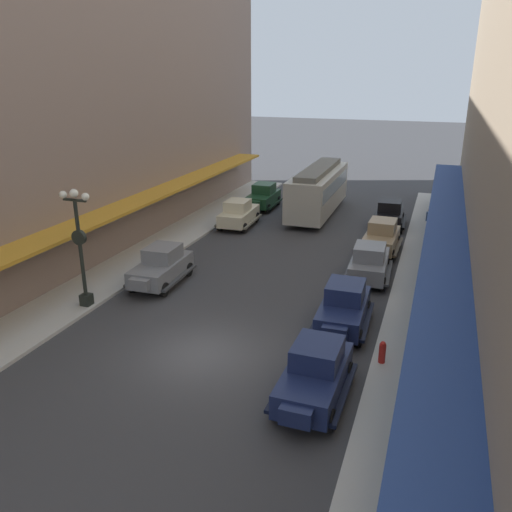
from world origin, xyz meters
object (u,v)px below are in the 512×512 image
(parked_car_1, at_px, (263,196))
(pedestrian_1, at_px, (429,221))
(parked_car_4, at_px, (315,372))
(parked_car_5, at_px, (381,236))
(fire_hydrant, at_px, (382,352))
(parked_car_3, at_px, (389,213))
(parked_car_0, at_px, (369,261))
(streetcar, at_px, (318,189))
(lamp_post_with_clock, at_px, (80,243))
(parked_car_6, at_px, (239,213))
(parked_car_2, at_px, (161,265))
(parked_car_7, at_px, (344,306))
(pedestrian_0, at_px, (439,247))

(parked_car_1, bearing_deg, pedestrian_1, -15.29)
(parked_car_4, xyz_separation_m, parked_car_5, (0.23, 15.14, 0.00))
(parked_car_1, height_order, fire_hydrant, parked_car_1)
(parked_car_3, xyz_separation_m, parked_car_5, (0.12, -5.43, 0.00))
(parked_car_0, distance_m, streetcar, 12.54)
(lamp_post_with_clock, bearing_deg, pedestrian_1, 49.68)
(parked_car_0, bearing_deg, fire_hydrant, -78.71)
(parked_car_6, bearing_deg, pedestrian_1, 9.48)
(parked_car_2, relative_size, lamp_post_with_clock, 0.84)
(parked_car_3, height_order, parked_car_6, same)
(parked_car_4, distance_m, parked_car_6, 19.57)
(pedestrian_1, bearing_deg, parked_car_1, 164.71)
(parked_car_7, bearing_deg, parked_car_3, 89.38)
(parked_car_1, distance_m, pedestrian_1, 12.48)
(parked_car_2, height_order, parked_car_3, same)
(parked_car_5, bearing_deg, parked_car_3, 91.26)
(streetcar, bearing_deg, parked_car_7, -73.37)
(parked_car_7, bearing_deg, pedestrian_0, 68.61)
(parked_car_5, relative_size, parked_car_6, 1.00)
(parked_car_3, relative_size, parked_car_7, 1.00)
(parked_car_1, xyz_separation_m, lamp_post_with_clock, (-1.56, -19.32, 2.04))
(lamp_post_with_clock, height_order, pedestrian_0, lamp_post_with_clock)
(parked_car_5, relative_size, pedestrian_1, 2.62)
(parked_car_3, bearing_deg, parked_car_2, -124.18)
(parked_car_5, bearing_deg, lamp_post_with_clock, -133.12)
(parked_car_1, height_order, streetcar, streetcar)
(parked_car_3, bearing_deg, parked_car_1, 168.49)
(parked_car_7, bearing_deg, lamp_post_with_clock, -169.74)
(streetcar, xyz_separation_m, pedestrian_1, (7.74, -2.85, -0.91))
(parked_car_2, bearing_deg, parked_car_7, -9.99)
(parked_car_0, height_order, parked_car_6, same)
(lamp_post_with_clock, bearing_deg, parked_car_7, 10.26)
(parked_car_2, distance_m, parked_car_7, 9.34)
(parked_car_6, relative_size, streetcar, 0.45)
(parked_car_2, relative_size, pedestrian_0, 2.58)
(parked_car_4, relative_size, parked_car_7, 0.99)
(pedestrian_0, bearing_deg, parked_car_5, 159.15)
(parked_car_0, relative_size, parked_car_5, 1.01)
(parked_car_0, height_order, lamp_post_with_clock, lamp_post_with_clock)
(parked_car_4, relative_size, fire_hydrant, 5.21)
(parked_car_3, xyz_separation_m, parked_car_6, (-9.42, -3.35, 0.00))
(parked_car_0, distance_m, lamp_post_with_clock, 13.61)
(parked_car_5, distance_m, pedestrian_0, 3.38)
(parked_car_1, bearing_deg, parked_car_0, -50.88)
(parked_car_2, relative_size, streetcar, 0.45)
(parked_car_0, distance_m, parked_car_3, 9.84)
(parked_car_5, bearing_deg, pedestrian_0, -20.85)
(parked_car_1, relative_size, parked_car_4, 1.00)
(parked_car_0, distance_m, pedestrian_0, 4.54)
(parked_car_3, bearing_deg, parked_car_6, -160.43)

